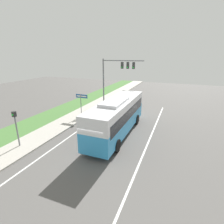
{
  "coord_description": "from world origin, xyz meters",
  "views": [
    {
      "loc": [
        5.75,
        -10.84,
        7.43
      ],
      "look_at": [
        -0.56,
        5.02,
        1.85
      ],
      "focal_mm": 28.0,
      "sensor_mm": 36.0,
      "label": 1
    }
  ],
  "objects": [
    {
      "name": "sidewalk",
      "position": [
        -6.2,
        0.0,
        0.06
      ],
      "size": [
        2.8,
        80.0,
        0.12
      ],
      "color": "#ADA89E",
      "rests_on": "ground_plane"
    },
    {
      "name": "grass_verge",
      "position": [
        -9.4,
        0.0,
        0.05
      ],
      "size": [
        3.6,
        80.0,
        0.1
      ],
      "color": "#477538",
      "rests_on": "ground_plane"
    },
    {
      "name": "street_sign",
      "position": [
        -5.38,
        6.98,
        2.14
      ],
      "size": [
        1.58,
        0.08,
        2.96
      ],
      "color": "slate",
      "rests_on": "ground_plane"
    },
    {
      "name": "ground_plane",
      "position": [
        0.0,
        0.0,
        0.0
      ],
      "size": [
        80.0,
        80.0,
        0.0
      ],
      "primitive_type": "plane",
      "color": "#565451"
    },
    {
      "name": "pedestrian_signal",
      "position": [
        -6.42,
        -1.48,
        2.14
      ],
      "size": [
        0.28,
        0.34,
        3.15
      ],
      "color": "slate",
      "rests_on": "ground_plane"
    },
    {
      "name": "bus",
      "position": [
        0.4,
        4.0,
        1.99
      ],
      "size": [
        2.6,
        10.35,
        3.6
      ],
      "color": "#3393D1",
      "rests_on": "ground_plane"
    },
    {
      "name": "lane_divider_far",
      "position": [
        3.6,
        0.0,
        0.0
      ],
      "size": [
        0.14,
        30.0,
        0.01
      ],
      "color": "silver",
      "rests_on": "ground_plane"
    },
    {
      "name": "signal_gantry",
      "position": [
        -3.06,
        12.87,
        5.08
      ],
      "size": [
        6.02,
        0.41,
        6.95
      ],
      "color": "slate",
      "rests_on": "ground_plane"
    },
    {
      "name": "lane_divider_near",
      "position": [
        -3.6,
        0.0,
        0.0
      ],
      "size": [
        0.14,
        30.0,
        0.01
      ],
      "color": "silver",
      "rests_on": "ground_plane"
    }
  ]
}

